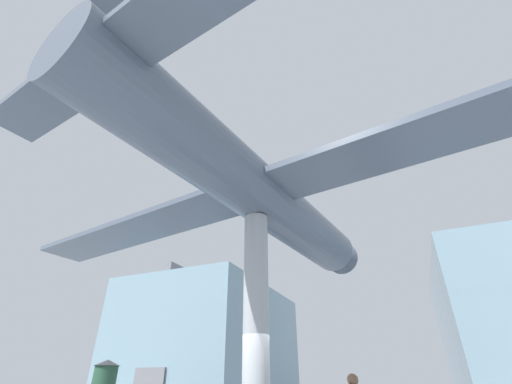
{
  "coord_description": "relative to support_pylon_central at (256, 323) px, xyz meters",
  "views": [
    {
      "loc": [
        3.42,
        -7.85,
        1.44
      ],
      "look_at": [
        0.0,
        0.0,
        6.34
      ],
      "focal_mm": 24.0,
      "sensor_mm": 36.0,
      "label": 1
    }
  ],
  "objects": [
    {
      "name": "glass_pavilion_left",
      "position": [
        -9.02,
        13.34,
        0.88
      ],
      "size": [
        8.24,
        11.53,
        7.85
      ],
      "color": "#7593A3",
      "rests_on": "ground_plane"
    },
    {
      "name": "support_pylon_central",
      "position": [
        0.0,
        0.0,
        0.0
      ],
      "size": [
        0.62,
        0.62,
        5.52
      ],
      "color": "#999EA3",
      "rests_on": "ground_plane"
    },
    {
      "name": "suspended_airplane",
      "position": [
        0.02,
        0.13,
        3.6
      ],
      "size": [
        19.75,
        13.4,
        2.94
      ],
      "rotation": [
        0.0,
        0.0,
        -0.16
      ],
      "color": "#4C5666",
      "rests_on": "support_pylon_central"
    }
  ]
}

